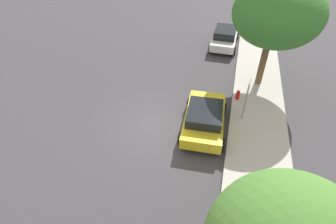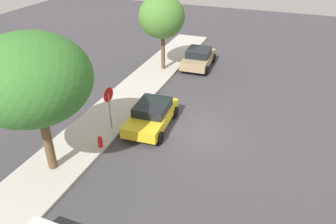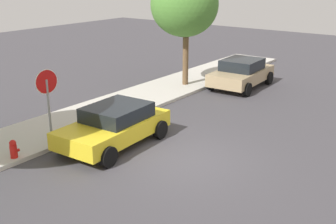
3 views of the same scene
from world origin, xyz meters
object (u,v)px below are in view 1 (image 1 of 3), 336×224
(fire_hydrant, at_px, (238,96))
(street_tree_mid_block, at_px, (278,14))
(parked_car_yellow, at_px, (204,118))
(parked_car_white, at_px, (225,37))
(stop_sign, at_px, (248,93))

(fire_hydrant, bearing_deg, street_tree_mid_block, 148.80)
(parked_car_yellow, xyz_separation_m, parked_car_white, (-10.21, 0.09, 0.02))
(parked_car_white, distance_m, street_tree_mid_block, 6.97)
(parked_car_yellow, distance_m, fire_hydrant, 3.23)
(stop_sign, height_order, fire_hydrant, stop_sign)
(stop_sign, height_order, parked_car_white, stop_sign)
(parked_car_white, relative_size, street_tree_mid_block, 0.72)
(stop_sign, xyz_separation_m, street_tree_mid_block, (-3.81, 0.96, 2.67))
(parked_car_white, distance_m, fire_hydrant, 7.52)
(stop_sign, bearing_deg, parked_car_white, -168.95)
(parked_car_white, height_order, street_tree_mid_block, street_tree_mid_block)
(stop_sign, xyz_separation_m, parked_car_white, (-9.05, -1.77, -1.03))
(street_tree_mid_block, bearing_deg, parked_car_yellow, -29.51)
(stop_sign, relative_size, street_tree_mid_block, 0.41)
(street_tree_mid_block, relative_size, fire_hydrant, 8.72)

